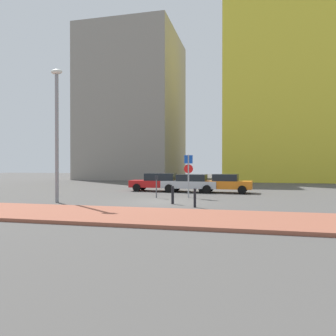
# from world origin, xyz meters

# --- Properties ---
(ground_plane) EXTENTS (120.00, 120.00, 0.00)m
(ground_plane) POSITION_xyz_m (0.00, 0.00, 0.00)
(ground_plane) COLOR #4C4947
(sidewalk_brick) EXTENTS (40.00, 4.27, 0.14)m
(sidewalk_brick) POSITION_xyz_m (0.00, -5.66, 0.07)
(sidewalk_brick) COLOR #93513D
(sidewalk_brick) RESTS_ON ground
(parked_car_red) EXTENTS (4.49, 2.12, 1.47)m
(parked_car_red) POSITION_xyz_m (-2.26, 7.61, 0.78)
(parked_car_red) COLOR red
(parked_car_red) RESTS_ON ground
(parked_car_silver) EXTENTS (4.45, 2.00, 1.42)m
(parked_car_silver) POSITION_xyz_m (0.51, 7.18, 0.75)
(parked_car_silver) COLOR #B7BABF
(parked_car_silver) RESTS_ON ground
(parked_car_orange) EXTENTS (4.45, 2.15, 1.45)m
(parked_car_orange) POSITION_xyz_m (3.16, 7.25, 0.74)
(parked_car_orange) COLOR orange
(parked_car_orange) RESTS_ON ground
(parking_sign_post) EXTENTS (0.60, 0.10, 2.84)m
(parking_sign_post) POSITION_xyz_m (1.11, 2.84, 1.79)
(parking_sign_post) COLOR gray
(parking_sign_post) RESTS_ON ground
(parking_meter) EXTENTS (0.18, 0.14, 1.46)m
(parking_meter) POSITION_xyz_m (-0.91, 2.18, 0.94)
(parking_meter) COLOR #4C4C51
(parking_meter) RESTS_ON ground
(street_lamp) EXTENTS (0.70, 0.36, 7.67)m
(street_lamp) POSITION_xyz_m (-5.77, -1.70, 4.47)
(street_lamp) COLOR gray
(street_lamp) RESTS_ON ground
(traffic_bollard_near) EXTENTS (0.15, 0.15, 0.99)m
(traffic_bollard_near) POSITION_xyz_m (0.86, -0.82, 0.50)
(traffic_bollard_near) COLOR black
(traffic_bollard_near) RESTS_ON ground
(traffic_bollard_mid) EXTENTS (0.13, 0.13, 0.97)m
(traffic_bollard_mid) POSITION_xyz_m (2.28, -1.95, 0.48)
(traffic_bollard_mid) COLOR black
(traffic_bollard_mid) RESTS_ON ground
(building_colorful_midrise) EXTENTS (14.51, 12.14, 26.30)m
(building_colorful_midrise) POSITION_xyz_m (9.18, 28.79, 13.15)
(building_colorful_midrise) COLOR gold
(building_colorful_midrise) RESTS_ON ground
(building_under_construction) EXTENTS (14.05, 15.41, 22.88)m
(building_under_construction) POSITION_xyz_m (-12.78, 31.44, 11.44)
(building_under_construction) COLOR gray
(building_under_construction) RESTS_ON ground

